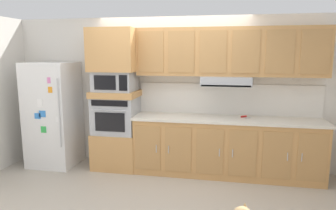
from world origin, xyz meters
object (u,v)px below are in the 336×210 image
object	(u,v)px
built_in_oven	(116,115)
microwave	(115,81)
screwdriver	(244,117)
refrigerator	(53,114)

from	to	relation	value
built_in_oven	microwave	bearing A→B (deg)	-0.77
screwdriver	refrigerator	bearing A→B (deg)	-177.19
microwave	screwdriver	size ratio (longest dim) A/B	3.83
refrigerator	microwave	bearing A→B (deg)	3.50
refrigerator	built_in_oven	size ratio (longest dim) A/B	2.51
built_in_oven	microwave	world-z (taller)	microwave
refrigerator	microwave	xyz separation A→B (m)	(1.11, 0.07, 0.58)
microwave	screwdriver	bearing A→B (deg)	2.43
built_in_oven	screwdriver	distance (m)	2.07
refrigerator	microwave	world-z (taller)	refrigerator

